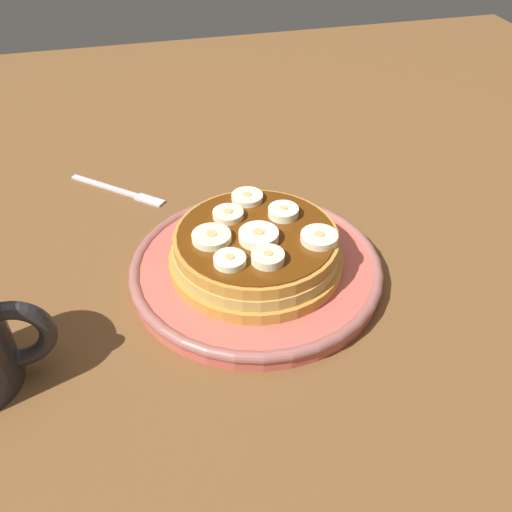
% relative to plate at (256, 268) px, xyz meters
% --- Properties ---
extents(ground_plane, '(1.40, 1.40, 0.03)m').
position_rel_plate_xyz_m(ground_plane, '(0.00, 0.00, -0.03)').
color(ground_plane, brown).
extents(plate, '(0.24, 0.24, 0.02)m').
position_rel_plate_xyz_m(plate, '(0.00, 0.00, 0.00)').
color(plate, '#CC594C').
rests_on(plate, ground_plane).
extents(pancake_stack, '(0.16, 0.16, 0.04)m').
position_rel_plate_xyz_m(pancake_stack, '(0.00, 0.00, 0.02)').
color(pancake_stack, '#BA8032').
rests_on(pancake_stack, plate).
extents(banana_slice_0, '(0.04, 0.04, 0.01)m').
position_rel_plate_xyz_m(banana_slice_0, '(0.00, -0.01, 0.04)').
color(banana_slice_0, '#FDEAC6').
rests_on(banana_slice_0, pancake_stack).
extents(banana_slice_1, '(0.03, 0.03, 0.01)m').
position_rel_plate_xyz_m(banana_slice_1, '(0.00, -0.04, 0.04)').
color(banana_slice_1, beige).
rests_on(banana_slice_1, pancake_stack).
extents(banana_slice_2, '(0.03, 0.03, 0.01)m').
position_rel_plate_xyz_m(banana_slice_2, '(-0.03, -0.04, 0.04)').
color(banana_slice_2, '#ECEEC2').
rests_on(banana_slice_2, pancake_stack).
extents(banana_slice_3, '(0.03, 0.03, 0.01)m').
position_rel_plate_xyz_m(banana_slice_3, '(0.03, 0.02, 0.04)').
color(banana_slice_3, '#EEF1C5').
rests_on(banana_slice_3, pancake_stack).
extents(banana_slice_4, '(0.04, 0.04, 0.01)m').
position_rel_plate_xyz_m(banana_slice_4, '(-0.04, 0.00, 0.04)').
color(banana_slice_4, '#EBEEB7').
rests_on(banana_slice_4, pancake_stack).
extents(banana_slice_5, '(0.03, 0.03, 0.01)m').
position_rel_plate_xyz_m(banana_slice_5, '(-0.02, 0.03, 0.04)').
color(banana_slice_5, '#F9E3B7').
rests_on(banana_slice_5, pancake_stack).
extents(banana_slice_6, '(0.03, 0.03, 0.01)m').
position_rel_plate_xyz_m(banana_slice_6, '(0.05, -0.02, 0.04)').
color(banana_slice_6, beige).
rests_on(banana_slice_6, pancake_stack).
extents(banana_slice_7, '(0.03, 0.03, 0.01)m').
position_rel_plate_xyz_m(banana_slice_7, '(0.01, 0.06, 0.04)').
color(banana_slice_7, beige).
rests_on(banana_slice_7, pancake_stack).
extents(fork, '(0.10, 0.09, 0.01)m').
position_rel_plate_xyz_m(fork, '(-0.11, 0.18, -0.01)').
color(fork, silver).
rests_on(fork, ground_plane).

